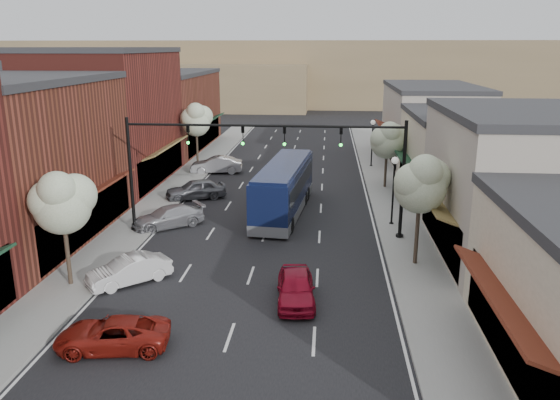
% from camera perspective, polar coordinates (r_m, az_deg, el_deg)
% --- Properties ---
extents(ground, '(160.00, 160.00, 0.00)m').
position_cam_1_polar(ground, '(25.54, -3.71, -9.66)').
color(ground, black).
rests_on(ground, ground).
extents(sidewalk_left, '(2.80, 73.00, 0.15)m').
position_cam_1_polar(sidewalk_left, '(44.36, -10.90, 1.27)').
color(sidewalk_left, gray).
rests_on(sidewalk_left, ground).
extents(sidewalk_right, '(2.80, 73.00, 0.15)m').
position_cam_1_polar(sidewalk_right, '(42.97, 11.20, 0.78)').
color(sidewalk_right, gray).
rests_on(sidewalk_right, ground).
extents(curb_left, '(0.25, 73.00, 0.17)m').
position_cam_1_polar(curb_left, '(44.00, -9.15, 1.24)').
color(curb_left, gray).
rests_on(curb_left, ground).
extents(curb_right, '(0.25, 73.00, 0.17)m').
position_cam_1_polar(curb_right, '(42.84, 9.34, 0.83)').
color(curb_right, gray).
rests_on(curb_right, ground).
extents(bldg_left_midnear, '(10.14, 14.10, 9.40)m').
position_cam_1_polar(bldg_left_midnear, '(34.46, -26.39, 3.58)').
color(bldg_left_midnear, brown).
rests_on(bldg_left_midnear, ground).
extents(bldg_left_midfar, '(10.14, 14.10, 10.90)m').
position_cam_1_polar(bldg_left_midfar, '(46.70, -17.73, 8.19)').
color(bldg_left_midfar, maroon).
rests_on(bldg_left_midfar, ground).
extents(bldg_left_far, '(10.14, 18.10, 8.40)m').
position_cam_1_polar(bldg_left_far, '(61.82, -11.98, 9.10)').
color(bldg_left_far, brown).
rests_on(bldg_left_far, ground).
extents(bldg_right_midnear, '(9.14, 12.10, 7.90)m').
position_cam_1_polar(bldg_right_midnear, '(31.31, 23.65, 1.41)').
color(bldg_right_midnear, '#A3988C').
rests_on(bldg_right_midnear, ground).
extents(bldg_right_midfar, '(9.14, 12.10, 6.40)m').
position_cam_1_polar(bldg_right_midfar, '(42.74, 18.59, 4.43)').
color(bldg_right_midfar, beige).
rests_on(bldg_right_midfar, ground).
extents(bldg_right_far, '(9.14, 16.10, 7.40)m').
position_cam_1_polar(bldg_right_far, '(56.19, 15.43, 7.73)').
color(bldg_right_far, '#A3988C').
rests_on(bldg_right_far, ground).
extents(hill_far, '(120.00, 30.00, 12.00)m').
position_cam_1_polar(hill_far, '(112.96, 3.23, 13.20)').
color(hill_far, '#7A6647').
rests_on(hill_far, ground).
extents(hill_near, '(50.00, 20.00, 8.00)m').
position_cam_1_polar(hill_near, '(105.01, -11.08, 11.66)').
color(hill_near, '#7A6647').
rests_on(hill_near, ground).
extents(signal_mast_right, '(8.22, 0.46, 7.00)m').
position_cam_1_polar(signal_mast_right, '(31.50, 8.54, 3.99)').
color(signal_mast_right, black).
rests_on(signal_mast_right, ground).
extents(signal_mast_left, '(8.22, 0.46, 7.00)m').
position_cam_1_polar(signal_mast_left, '(32.77, -11.54, 4.30)').
color(signal_mast_left, black).
rests_on(signal_mast_left, ground).
extents(tree_right_near, '(2.85, 2.65, 5.95)m').
position_cam_1_polar(tree_right_near, '(27.92, 14.59, 1.78)').
color(tree_right_near, '#47382B').
rests_on(tree_right_near, ground).
extents(tree_right_far, '(2.85, 2.65, 5.43)m').
position_cam_1_polar(tree_right_far, '(43.56, 11.21, 6.26)').
color(tree_right_far, '#47382B').
rests_on(tree_right_far, ground).
extents(tree_left_near, '(2.85, 2.65, 5.69)m').
position_cam_1_polar(tree_left_near, '(26.52, -21.82, -0.09)').
color(tree_left_near, '#47382B').
rests_on(tree_left_near, ground).
extents(tree_left_far, '(2.85, 2.65, 6.13)m').
position_cam_1_polar(tree_left_far, '(50.56, -8.74, 8.36)').
color(tree_left_far, '#47382B').
rests_on(tree_left_far, ground).
extents(lamp_post_near, '(0.44, 0.44, 4.44)m').
position_cam_1_polar(lamp_post_near, '(34.48, 11.81, 2.09)').
color(lamp_post_near, black).
rests_on(lamp_post_near, ground).
extents(lamp_post_far, '(0.44, 0.44, 4.44)m').
position_cam_1_polar(lamp_post_far, '(51.58, 9.63, 6.67)').
color(lamp_post_far, black).
rests_on(lamp_post_far, ground).
extents(coach_bus, '(3.49, 11.40, 3.43)m').
position_cam_1_polar(coach_bus, '(36.71, 0.42, 1.31)').
color(coach_bus, '#0E163A').
rests_on(coach_bus, ground).
extents(red_hatchback, '(1.97, 4.19, 1.39)m').
position_cam_1_polar(red_hatchback, '(24.40, 1.66, -9.10)').
color(red_hatchback, maroon).
rests_on(red_hatchback, ground).
extents(parked_car_a, '(4.47, 2.52, 1.18)m').
position_cam_1_polar(parked_car_a, '(21.88, -17.10, -13.26)').
color(parked_car_a, maroon).
rests_on(parked_car_a, ground).
extents(parked_car_b, '(3.88, 3.69, 1.31)m').
position_cam_1_polar(parked_car_b, '(27.20, -15.49, -7.09)').
color(parked_car_b, silver).
rests_on(parked_car_b, ground).
extents(parked_car_c, '(4.75, 4.18, 1.32)m').
position_cam_1_polar(parked_car_c, '(34.88, -11.61, -1.74)').
color(parked_car_c, '#A9A9AE').
rests_on(parked_car_c, ground).
extents(parked_car_d, '(4.75, 3.36, 1.50)m').
position_cam_1_polar(parked_car_d, '(40.92, -8.79, 1.13)').
color(parked_car_d, '#5C5E64').
rests_on(parked_car_d, ground).
extents(parked_car_e, '(4.73, 2.14, 1.51)m').
position_cam_1_polar(parked_car_e, '(49.18, -6.66, 3.67)').
color(parked_car_e, '#A9A9AE').
rests_on(parked_car_e, ground).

